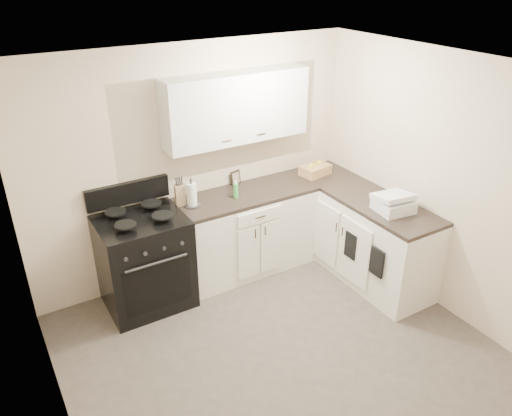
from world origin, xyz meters
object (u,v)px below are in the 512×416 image
paper_towel (192,195)px  countertop_grill (393,205)px  knife_block (180,195)px  wicker_basket (315,170)px  stove (145,263)px

paper_towel → countertop_grill: size_ratio=0.72×
knife_block → paper_towel: size_ratio=0.88×
wicker_basket → countertop_grill: 1.14m
knife_block → stove: bearing=-155.9°
knife_block → paper_towel: (0.09, -0.08, 0.02)m
stove → countertop_grill: 2.55m
stove → knife_block: knife_block is taller
stove → wicker_basket: (2.13, 0.05, 0.54)m
stove → knife_block: size_ratio=4.68×
knife_block → countertop_grill: knife_block is taller
wicker_basket → countertop_grill: size_ratio=0.99×
paper_towel → wicker_basket: size_ratio=0.73×
stove → wicker_basket: 2.20m
knife_block → countertop_grill: size_ratio=0.64×
countertop_grill → paper_towel: bearing=153.2°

